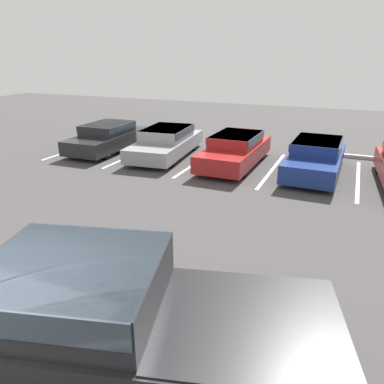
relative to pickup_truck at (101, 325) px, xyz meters
The scene contains 11 objects.
stall_stripe_a 13.85m from the pickup_truck, 130.38° to the left, with size 0.12×4.83×0.01m, color white.
stall_stripe_b 12.14m from the pickup_truck, 119.55° to the left, with size 0.12×4.83×0.01m, color white.
stall_stripe_c 10.98m from the pickup_truck, 105.81° to the left, with size 0.12×4.83×0.01m, color white.
stall_stripe_d 10.57m from the pickup_truck, 89.97° to the left, with size 0.12×4.83×0.01m, color white.
stall_stripe_e 10.98m from the pickup_truck, 74.13° to the left, with size 0.12×4.83×0.01m, color white.
pickup_truck is the anchor object (origin of this frame).
parked_sedan_a 12.93m from the pickup_truck, 125.04° to the left, with size 1.93×4.36×1.22m.
parked_sedan_b 11.69m from the pickup_truck, 112.98° to the left, with size 2.31×4.87×1.21m.
parked_sedan_c 10.65m from the pickup_truck, 97.96° to the left, with size 1.80×4.54×1.23m.
parked_sedan_d 10.77m from the pickup_truck, 82.01° to the left, with size 1.83×4.51×1.24m.
wheel_stop_curb 13.98m from the pickup_truck, 76.32° to the left, with size 1.85×0.20×0.14m, color #B7B2A8.
Camera 1 is at (3.64, -2.08, 4.12)m, focal length 35.00 mm.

